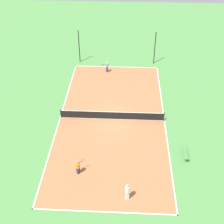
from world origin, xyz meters
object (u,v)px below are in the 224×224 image
at_px(tennis_net, 112,115).
at_px(tennis_ball_right_alley, 124,159).
at_px(tennis_ball_midcourt, 61,128).
at_px(bench, 185,152).
at_px(tennis_ball_near_net, 86,95).
at_px(player_baseline_gray, 107,66).
at_px(player_near_white, 127,191).
at_px(tennis_ball_far_baseline, 116,130).
at_px(fence_post_back_right, 155,48).
at_px(fence_post_back_left, 79,46).
at_px(player_center_orange, 78,167).

height_order(tennis_net, tennis_ball_right_alley, tennis_net).
xyz_separation_m(tennis_net, tennis_ball_midcourt, (-4.97, -1.84, -0.46)).
xyz_separation_m(bench, tennis_ball_right_alley, (-5.46, -0.78, -0.34)).
bearing_deg(tennis_ball_right_alley, tennis_ball_near_net, 114.10).
bearing_deg(player_baseline_gray, tennis_net, 86.90).
height_order(bench, player_near_white, player_near_white).
relative_size(player_near_white, tennis_ball_midcourt, 24.62).
relative_size(tennis_ball_far_baseline, tennis_ball_near_net, 1.00).
height_order(tennis_ball_near_net, fence_post_back_right, fence_post_back_right).
relative_size(bench, player_baseline_gray, 1.38).
relative_size(bench, player_near_white, 1.16).
bearing_deg(fence_post_back_right, player_near_white, -98.35).
distance_m(tennis_ball_midcourt, tennis_ball_near_net, 6.49).
height_order(tennis_ball_right_alley, fence_post_back_right, fence_post_back_right).
relative_size(tennis_ball_far_baseline, fence_post_back_right, 0.02).
xyz_separation_m(tennis_ball_far_baseline, tennis_ball_right_alley, (0.81, -3.91, 0.00)).
bearing_deg(tennis_ball_far_baseline, player_baseline_gray, 98.08).
height_order(tennis_ball_far_baseline, tennis_ball_midcourt, same).
relative_size(tennis_net, fence_post_back_left, 2.41).
relative_size(bench, tennis_ball_near_net, 28.59).
xyz_separation_m(tennis_ball_midcourt, tennis_ball_near_net, (1.75, 6.25, 0.00)).
height_order(player_baseline_gray, fence_post_back_right, fence_post_back_right).
bearing_deg(fence_post_back_right, player_baseline_gray, -155.88).
bearing_deg(tennis_ball_right_alley, fence_post_back_left, 109.00).
relative_size(tennis_net, player_baseline_gray, 7.65).
bearing_deg(player_center_orange, player_near_white, -82.30).
distance_m(tennis_ball_midcourt, fence_post_back_left, 14.74).
relative_size(tennis_ball_midcourt, tennis_ball_right_alley, 1.00).
height_order(tennis_net, tennis_ball_near_net, tennis_net).
relative_size(player_near_white, tennis_ball_near_net, 24.62).
relative_size(player_near_white, player_center_orange, 1.21).
xyz_separation_m(tennis_ball_near_net, tennis_ball_right_alley, (4.57, -10.22, 0.00)).
xyz_separation_m(bench, player_baseline_gray, (-7.96, 14.99, 0.42)).
xyz_separation_m(tennis_net, fence_post_back_left, (-5.03, 12.73, 1.72)).
distance_m(tennis_ball_midcourt, tennis_ball_right_alley, 7.46).
bearing_deg(tennis_ball_far_baseline, player_near_white, -82.12).
distance_m(player_baseline_gray, tennis_ball_far_baseline, 12.00).
distance_m(player_baseline_gray, fence_post_back_right, 6.91).
bearing_deg(player_near_white, fence_post_back_right, 62.05).
distance_m(player_near_white, tennis_ball_right_alley, 4.42).
xyz_separation_m(tennis_net, player_baseline_gray, (-1.14, 9.97, 0.30)).
height_order(tennis_net, player_baseline_gray, player_baseline_gray).
bearing_deg(player_near_white, tennis_net, 79.81).
xyz_separation_m(player_near_white, fence_post_back_left, (-6.71, 22.85, 1.25)).
bearing_deg(player_baseline_gray, tennis_ball_far_baseline, 88.43).
bearing_deg(tennis_ball_right_alley, bench, 8.15).
height_order(tennis_ball_right_alley, fence_post_back_left, fence_post_back_left).
distance_m(bench, player_center_orange, 9.64).
bearing_deg(fence_post_back_left, tennis_net, -68.44).
bearing_deg(tennis_net, fence_post_back_right, 68.44).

